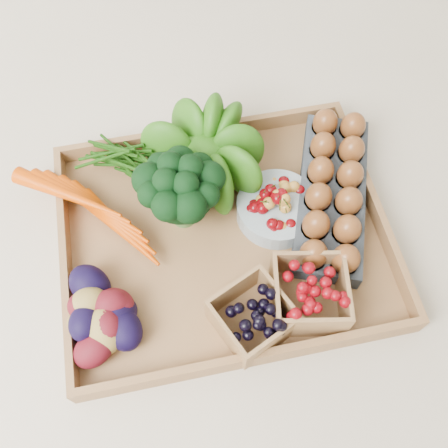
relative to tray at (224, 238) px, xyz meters
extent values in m
plane|color=beige|center=(0.00, 0.00, -0.01)|extent=(4.00, 4.00, 0.00)
cube|color=olive|center=(0.00, 0.00, 0.00)|extent=(0.55, 0.45, 0.01)
sphere|color=#22550D|center=(0.00, 0.14, 0.08)|extent=(0.15, 0.15, 0.15)
cylinder|color=#8C9EA5|center=(0.10, 0.02, 0.03)|extent=(0.14, 0.14, 0.04)
cube|color=#393F48|center=(0.20, 0.03, 0.03)|extent=(0.22, 0.34, 0.04)
cube|color=black|center=(0.01, -0.16, 0.04)|extent=(0.14, 0.14, 0.07)
cube|color=#69040A|center=(0.11, -0.14, 0.05)|extent=(0.13, 0.13, 0.08)
camera|label=1|loc=(-0.08, -0.38, 0.78)|focal=40.00mm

